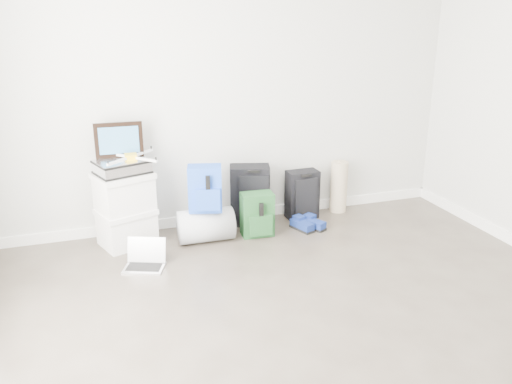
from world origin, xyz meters
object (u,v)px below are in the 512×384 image
object	(u,v)px
laptop	(145,260)
duffel_bag	(206,225)
large_suitcase	(250,195)
boxes_stack	(125,209)
briefcase	(122,167)
carry_on	(302,195)

from	to	relation	value
laptop	duffel_bag	bearing A→B (deg)	51.95
duffel_bag	large_suitcase	world-z (taller)	large_suitcase
boxes_stack	large_suitcase	distance (m)	1.21
briefcase	carry_on	xyz separation A→B (m)	(1.75, 0.10, -0.48)
duffel_bag	large_suitcase	distance (m)	0.60
carry_on	laptop	distance (m)	1.78
briefcase	laptop	bearing A→B (deg)	-98.50
boxes_stack	briefcase	distance (m)	0.39
briefcase	laptop	world-z (taller)	briefcase
duffel_bag	large_suitcase	xyz separation A→B (m)	(0.51, 0.27, 0.14)
boxes_stack	duffel_bag	distance (m)	0.73
carry_on	boxes_stack	bearing A→B (deg)	-178.51
boxes_stack	briefcase	xyz separation A→B (m)	(-0.00, 0.00, 0.39)
boxes_stack	carry_on	size ratio (longest dim) A/B	1.36
boxes_stack	large_suitcase	bearing A→B (deg)	-14.14
briefcase	carry_on	bearing A→B (deg)	-15.33
boxes_stack	laptop	size ratio (longest dim) A/B	1.74
briefcase	duffel_bag	bearing A→B (deg)	-31.43
large_suitcase	carry_on	size ratio (longest dim) A/B	1.20
large_suitcase	laptop	distance (m)	1.29
boxes_stack	carry_on	xyz separation A→B (m)	(1.75, 0.10, -0.09)
large_suitcase	laptop	bearing A→B (deg)	-135.22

